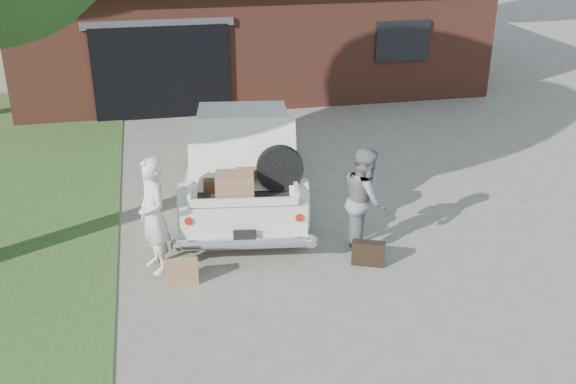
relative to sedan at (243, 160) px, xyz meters
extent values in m
plane|color=gray|center=(0.31, -2.90, -0.73)|extent=(90.00, 90.00, 0.00)
cube|color=brown|center=(1.31, 8.60, 0.77)|extent=(12.00, 7.00, 3.00)
cube|color=black|center=(-1.19, 5.15, 0.37)|extent=(3.20, 0.30, 2.20)
cube|color=#4C4C51|center=(-1.19, 5.08, 1.52)|extent=(3.50, 0.12, 0.18)
cube|color=black|center=(4.81, 5.08, 0.87)|extent=(1.40, 0.08, 1.00)
cube|color=silver|center=(0.01, 0.06, -0.13)|extent=(2.50, 5.04, 0.63)
cube|color=beige|center=(0.05, 0.34, 0.43)|extent=(1.85, 2.14, 0.50)
cube|color=black|center=(0.18, 1.25, 0.41)|extent=(1.49, 0.29, 0.43)
cube|color=black|center=(-0.08, -0.57, 0.41)|extent=(1.49, 0.29, 0.43)
cylinder|color=black|center=(-1.07, -1.45, -0.41)|extent=(0.30, 0.66, 0.64)
cylinder|color=black|center=(0.62, -1.69, -0.41)|extent=(0.30, 0.66, 0.64)
cylinder|color=black|center=(-0.60, 1.80, -0.41)|extent=(0.30, 0.66, 0.64)
cylinder|color=black|center=(1.08, 1.56, -0.41)|extent=(0.30, 0.66, 0.64)
cylinder|color=silver|center=(-0.34, -2.38, -0.35)|extent=(1.99, 0.45, 0.17)
cylinder|color=#A5140F|center=(-1.12, -2.20, 0.02)|extent=(0.13, 0.11, 0.12)
cylinder|color=#A5140F|center=(0.45, -2.43, 0.02)|extent=(0.13, 0.11, 0.12)
cube|color=black|center=(-0.34, -2.40, -0.20)|extent=(0.33, 0.07, 0.16)
cube|color=black|center=(-0.25, -1.76, 0.20)|extent=(1.63, 1.26, 0.04)
cube|color=silver|center=(-1.02, -1.65, 0.30)|extent=(0.21, 1.06, 0.17)
cube|color=silver|center=(0.51, -1.87, 0.30)|extent=(0.21, 1.06, 0.17)
cube|color=silver|center=(-0.33, -2.29, 0.26)|extent=(1.54, 0.28, 0.12)
cube|color=silver|center=(-0.22, -1.53, 0.69)|extent=(1.70, 0.85, 0.96)
cube|color=#47301E|center=(-0.53, -1.62, 0.32)|extent=(0.64, 0.46, 0.19)
cube|color=#9A6B4E|center=(-0.41, -2.02, 0.42)|extent=(0.60, 0.44, 0.38)
cube|color=black|center=(-0.21, -1.51, 0.32)|extent=(0.67, 0.49, 0.19)
cube|color=#956C4B|center=(-0.13, -1.68, 0.47)|extent=(0.47, 0.34, 0.15)
cylinder|color=black|center=(0.28, -1.89, 0.57)|extent=(0.71, 0.25, 0.70)
imported|color=silver|center=(-1.60, -2.18, 0.13)|extent=(0.60, 0.73, 1.72)
imported|color=gray|center=(1.51, -2.20, 0.09)|extent=(0.73, 0.88, 1.65)
cube|color=#A07B51|center=(-1.29, -2.66, -0.55)|extent=(0.48, 0.17, 0.36)
cube|color=black|center=(1.43, -2.70, -0.55)|extent=(0.50, 0.32, 0.37)
camera|label=1|loc=(-1.51, -10.90, 4.31)|focal=42.00mm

